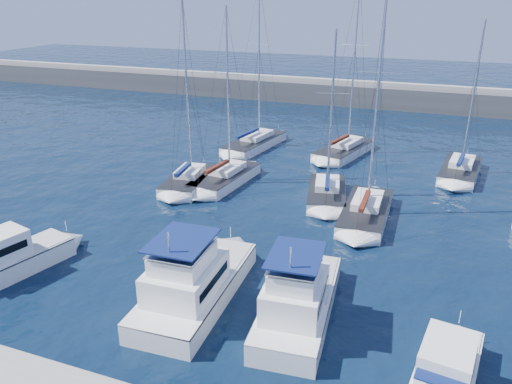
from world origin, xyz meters
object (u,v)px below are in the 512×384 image
(motor_yacht_port_outer, at_px, (9,259))
(motor_yacht_stbd_outer, at_px, (445,374))
(sailboat_mid_d, at_px, (366,211))
(sailboat_mid_a, at_px, (189,180))
(sailboat_back_b, at_px, (345,150))
(sailboat_back_c, at_px, (460,170))
(motor_yacht_stbd_inner, at_px, (297,301))
(sailboat_back_a, at_px, (255,143))
(sailboat_mid_c, at_px, (327,194))
(sailboat_mid_b, at_px, (225,178))
(motor_yacht_port_inner, at_px, (193,284))

(motor_yacht_port_outer, distance_m, motor_yacht_stbd_outer, 24.47)
(motor_yacht_stbd_outer, height_order, sailboat_mid_d, sailboat_mid_d)
(sailboat_mid_a, distance_m, sailboat_back_b, 17.46)
(sailboat_back_b, distance_m, sailboat_back_c, 11.47)
(motor_yacht_stbd_inner, distance_m, sailboat_back_a, 30.60)
(sailboat_mid_a, xyz_separation_m, sailboat_mid_d, (15.39, -1.22, -0.01))
(sailboat_mid_c, bearing_deg, sailboat_mid_b, 165.00)
(sailboat_mid_d, bearing_deg, motor_yacht_stbd_inner, -96.43)
(motor_yacht_port_inner, distance_m, sailboat_mid_b, 18.18)
(motor_yacht_port_inner, xyz_separation_m, sailboat_back_a, (-7.10, 28.28, -0.59))
(sailboat_back_a, relative_size, sailboat_back_b, 0.98)
(sailboat_mid_d, distance_m, sailboat_back_a, 19.93)
(sailboat_back_b, xyz_separation_m, sailboat_back_c, (11.17, -2.57, -0.03))
(sailboat_back_c, bearing_deg, sailboat_mid_b, -147.16)
(motor_yacht_port_outer, distance_m, sailboat_back_b, 33.36)
(sailboat_mid_b, bearing_deg, sailboat_back_c, 32.11)
(motor_yacht_port_outer, height_order, sailboat_mid_d, sailboat_mid_d)
(sailboat_mid_a, bearing_deg, motor_yacht_stbd_inner, -54.27)
(sailboat_mid_c, bearing_deg, sailboat_back_a, 120.77)
(motor_yacht_port_outer, height_order, sailboat_mid_a, sailboat_mid_a)
(motor_yacht_port_inner, bearing_deg, sailboat_back_c, 60.32)
(motor_yacht_stbd_inner, relative_size, sailboat_back_b, 0.52)
(motor_yacht_stbd_inner, distance_m, sailboat_back_b, 28.82)
(motor_yacht_stbd_outer, xyz_separation_m, sailboat_mid_a, (-21.22, 17.57, -0.39))
(sailboat_mid_d, xyz_separation_m, sailboat_back_a, (-14.12, 14.06, -0.01))
(motor_yacht_stbd_outer, bearing_deg, sailboat_mid_b, 142.00)
(sailboat_back_b, bearing_deg, sailboat_mid_d, -58.19)
(motor_yacht_port_inner, distance_m, sailboat_back_b, 29.24)
(sailboat_back_a, height_order, sailboat_back_b, sailboat_back_b)
(motor_yacht_stbd_inner, xyz_separation_m, sailboat_mid_b, (-11.40, 16.76, -0.60))
(motor_yacht_port_outer, relative_size, motor_yacht_stbd_outer, 1.15)
(motor_yacht_port_inner, height_order, sailboat_back_b, sailboat_back_b)
(motor_yacht_port_inner, relative_size, motor_yacht_stbd_inner, 1.07)
(motor_yacht_port_outer, height_order, sailboat_back_a, sailboat_back_a)
(sailboat_mid_d, distance_m, sailboat_back_b, 15.58)
(sailboat_back_b, bearing_deg, motor_yacht_stbd_inner, -68.75)
(motor_yacht_stbd_outer, height_order, sailboat_mid_a, sailboat_mid_a)
(sailboat_back_b, height_order, sailboat_back_c, sailboat_back_b)
(motor_yacht_port_outer, height_order, motor_yacht_stbd_outer, same)
(sailboat_back_c, bearing_deg, sailboat_back_b, 174.20)
(sailboat_back_b, bearing_deg, sailboat_back_c, 1.88)
(sailboat_mid_b, height_order, sailboat_back_b, sailboat_back_b)
(motor_yacht_stbd_inner, bearing_deg, sailboat_mid_a, 128.25)
(sailboat_mid_c, distance_m, sailboat_back_c, 14.14)
(motor_yacht_stbd_outer, relative_size, sailboat_mid_b, 0.41)
(motor_yacht_stbd_inner, distance_m, sailboat_mid_a, 20.54)
(sailboat_mid_a, relative_size, sailboat_mid_d, 0.93)
(motor_yacht_stbd_outer, height_order, sailboat_back_c, sailboat_back_c)
(motor_yacht_port_inner, relative_size, sailboat_mid_c, 0.72)
(sailboat_mid_b, bearing_deg, motor_yacht_port_outer, -101.34)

